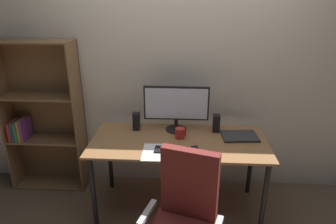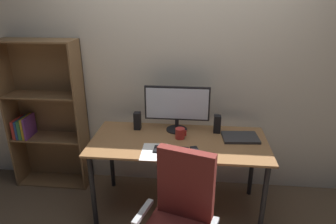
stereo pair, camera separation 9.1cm
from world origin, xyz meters
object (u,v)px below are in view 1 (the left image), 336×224
(desk, at_px, (179,149))
(monitor, at_px, (176,105))
(keyboard, at_px, (172,150))
(coffee_mug, at_px, (180,133))
(laptop, at_px, (240,136))
(speaker_right, at_px, (216,123))
(mouse, at_px, (196,150))
(speaker_left, at_px, (136,121))
(bookshelf, at_px, (42,118))

(desk, bearing_deg, monitor, 99.11)
(keyboard, distance_m, coffee_mug, 0.26)
(desk, xyz_separation_m, laptop, (0.55, 0.10, 0.09))
(monitor, relative_size, laptop, 1.90)
(monitor, distance_m, keyboard, 0.48)
(desk, distance_m, laptop, 0.57)
(coffee_mug, relative_size, speaker_right, 0.60)
(mouse, bearing_deg, coffee_mug, 103.82)
(laptop, bearing_deg, desk, -175.06)
(mouse, height_order, speaker_left, speaker_left)
(monitor, distance_m, coffee_mug, 0.27)
(coffee_mug, distance_m, laptop, 0.55)
(desk, distance_m, keyboard, 0.22)
(coffee_mug, xyz_separation_m, speaker_right, (0.34, 0.16, 0.04))
(coffee_mug, xyz_separation_m, bookshelf, (-1.43, 0.31, -0.02))
(keyboard, xyz_separation_m, laptop, (0.60, 0.29, 0.00))
(monitor, bearing_deg, speaker_right, -1.18)
(speaker_left, bearing_deg, laptop, -6.65)
(speaker_left, bearing_deg, speaker_right, 0.00)
(keyboard, height_order, coffee_mug, coffee_mug)
(keyboard, bearing_deg, monitor, 88.90)
(desk, height_order, speaker_right, speaker_right)
(monitor, distance_m, bookshelf, 1.41)
(desk, height_order, speaker_left, speaker_left)
(desk, distance_m, monitor, 0.40)
(coffee_mug, bearing_deg, speaker_left, 159.14)
(monitor, height_order, coffee_mug, monitor)
(desk, relative_size, laptop, 4.93)
(desk, xyz_separation_m, speaker_right, (0.35, 0.21, 0.17))
(keyboard, bearing_deg, coffee_mug, 77.70)
(laptop, relative_size, speaker_left, 1.88)
(keyboard, relative_size, laptop, 0.91)
(speaker_right, bearing_deg, mouse, -116.47)
(speaker_right, bearing_deg, coffee_mug, -154.61)
(speaker_left, bearing_deg, desk, -26.67)
(monitor, height_order, bookshelf, bookshelf)
(desk, relative_size, speaker_right, 9.28)
(mouse, xyz_separation_m, bookshelf, (-1.57, 0.55, 0.01))
(coffee_mug, bearing_deg, speaker_right, 25.39)
(desk, relative_size, monitor, 2.59)
(mouse, bearing_deg, bookshelf, 145.14)
(speaker_right, relative_size, bookshelf, 0.11)
(laptop, bearing_deg, keyboard, -159.02)
(speaker_left, height_order, speaker_right, same)
(bookshelf, bearing_deg, speaker_right, -4.81)
(coffee_mug, distance_m, bookshelf, 1.46)
(mouse, distance_m, speaker_right, 0.46)
(mouse, xyz_separation_m, coffee_mug, (-0.14, 0.24, 0.03))
(coffee_mug, height_order, laptop, coffee_mug)
(mouse, xyz_separation_m, speaker_left, (-0.56, 0.41, 0.07))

